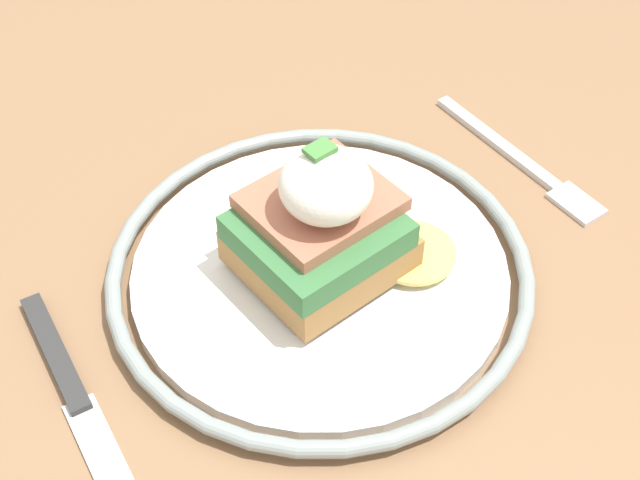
{
  "coord_description": "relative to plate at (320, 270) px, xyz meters",
  "views": [
    {
      "loc": [
        0.21,
        0.33,
        1.17
      ],
      "look_at": [
        -0.02,
        0.05,
        0.78
      ],
      "focal_mm": 50.0,
      "sensor_mm": 36.0,
      "label": 1
    }
  ],
  "objects": [
    {
      "name": "sandwich",
      "position": [
        -0.0,
        0.0,
        0.04
      ],
      "size": [
        0.12,
        0.1,
        0.09
      ],
      "color": "#9E703D",
      "rests_on": "plate"
    },
    {
      "name": "dining_table",
      "position": [
        0.02,
        -0.05,
        -0.11
      ],
      "size": [
        1.1,
        0.9,
        0.75
      ],
      "color": "#846042",
      "rests_on": "ground_plane"
    },
    {
      "name": "fork",
      "position": [
        -0.18,
        0.01,
        -0.01
      ],
      "size": [
        0.03,
        0.16,
        0.0
      ],
      "color": "silver",
      "rests_on": "dining_table"
    },
    {
      "name": "plate",
      "position": [
        0.0,
        0.0,
        0.0
      ],
      "size": [
        0.26,
        0.26,
        0.02
      ],
      "color": "white",
      "rests_on": "dining_table"
    },
    {
      "name": "knife",
      "position": [
        0.16,
        -0.01,
        -0.01
      ],
      "size": [
        0.05,
        0.19,
        0.01
      ],
      "color": "#2D2D2D",
      "rests_on": "dining_table"
    }
  ]
}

